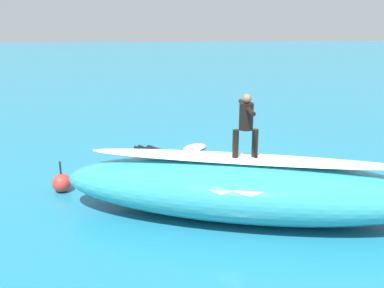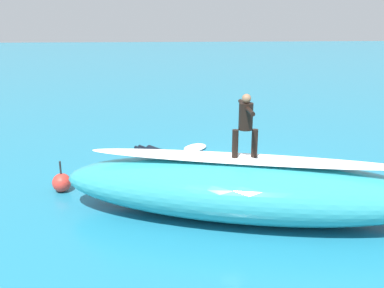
# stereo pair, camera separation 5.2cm
# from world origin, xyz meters

# --- Properties ---
(ground_plane) EXTENTS (120.00, 120.00, 0.00)m
(ground_plane) POSITION_xyz_m (0.00, 0.00, 0.00)
(ground_plane) COLOR teal
(wave_crest) EXTENTS (9.05, 4.40, 1.43)m
(wave_crest) POSITION_xyz_m (0.05, 2.76, 0.72)
(wave_crest) COLOR teal
(wave_crest) RESTS_ON ground_plane
(wave_foam_lip) EXTENTS (7.41, 2.60, 0.08)m
(wave_foam_lip) POSITION_xyz_m (0.05, 2.76, 1.47)
(wave_foam_lip) COLOR white
(wave_foam_lip) RESTS_ON wave_crest
(surfboard_riding) EXTENTS (2.09, 0.53, 0.06)m
(surfboard_riding) POSITION_xyz_m (0.03, 2.76, 1.46)
(surfboard_riding) COLOR #E0563D
(surfboard_riding) RESTS_ON wave_crest
(surfer_riding) EXTENTS (0.60, 1.42, 1.50)m
(surfer_riding) POSITION_xyz_m (0.03, 2.76, 2.37)
(surfer_riding) COLOR black
(surfer_riding) RESTS_ON surfboard_riding
(surfboard_paddling) EXTENTS (1.74, 1.97, 0.07)m
(surfboard_paddling) POSITION_xyz_m (2.17, -1.85, 0.04)
(surfboard_paddling) COLOR #33B2D1
(surfboard_paddling) RESTS_ON ground_plane
(surfer_paddling) EXTENTS (1.19, 1.39, 0.30)m
(surfer_paddling) POSITION_xyz_m (2.25, -1.95, 0.20)
(surfer_paddling) COLOR black
(surfer_paddling) RESTS_ON surfboard_paddling
(buoy_marker) EXTENTS (0.51, 0.51, 0.87)m
(buoy_marker) POSITION_xyz_m (4.70, 0.91, 0.26)
(buoy_marker) COLOR red
(buoy_marker) RESTS_ON ground_plane
(foam_patch_near) EXTENTS (1.07, 0.74, 0.13)m
(foam_patch_near) POSITION_xyz_m (-0.91, 0.09, 0.06)
(foam_patch_near) COLOR white
(foam_patch_near) RESTS_ON ground_plane
(foam_patch_mid) EXTENTS (1.16, 1.24, 0.13)m
(foam_patch_mid) POSITION_xyz_m (0.79, -2.70, 0.07)
(foam_patch_mid) COLOR white
(foam_patch_mid) RESTS_ON ground_plane
(foam_patch_far) EXTENTS (0.61, 0.64, 0.13)m
(foam_patch_far) POSITION_xyz_m (-2.04, 2.59, 0.07)
(foam_patch_far) COLOR white
(foam_patch_far) RESTS_ON ground_plane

